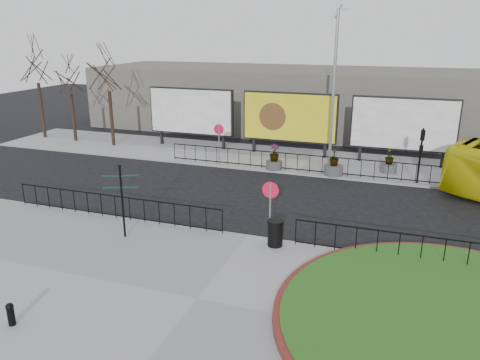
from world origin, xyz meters
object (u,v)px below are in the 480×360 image
at_px(bollard, 11,313).
at_px(planter_c, 389,164).
at_px(planter_b, 334,166).
at_px(billboard_mid, 289,118).
at_px(lamp_post, 334,88).
at_px(fingerpost_sign, 122,194).
at_px(planter_a, 274,160).
at_px(litter_bin, 275,233).

bearing_deg(bollard, planter_c, 63.90).
bearing_deg(planter_b, bollard, -110.10).
distance_m(billboard_mid, lamp_post, 4.23).
bearing_deg(fingerpost_sign, planter_a, 53.44).
height_order(lamp_post, planter_c, lamp_post).
height_order(planter_a, planter_b, planter_b).
relative_size(fingerpost_sign, planter_a, 1.99).
relative_size(fingerpost_sign, planter_b, 1.96).
distance_m(lamp_post, planter_b, 4.51).
bearing_deg(planter_c, fingerpost_sign, -126.71).
relative_size(litter_bin, planter_c, 0.74).
bearing_deg(planter_b, planter_c, 28.62).
distance_m(bollard, planter_a, 17.56).
height_order(litter_bin, planter_b, planter_b).
height_order(lamp_post, litter_bin, lamp_post).
relative_size(planter_a, planter_b, 0.98).
bearing_deg(billboard_mid, planter_b, -45.58).
bearing_deg(planter_c, bollard, -116.10).
xyz_separation_m(litter_bin, planter_a, (-2.78, 10.00, 0.03)).
distance_m(lamp_post, bollard, 20.28).
relative_size(bollard, planter_c, 0.49).
bearing_deg(litter_bin, planter_b, 85.86).
bearing_deg(planter_b, billboard_mid, 134.42).
bearing_deg(bollard, planter_a, 80.69).
relative_size(lamp_post, planter_a, 6.16).
xyz_separation_m(bollard, planter_b, (6.34, 17.33, 0.14)).
relative_size(billboard_mid, planter_c, 4.42).
distance_m(lamp_post, planter_c, 5.43).
relative_size(lamp_post, fingerpost_sign, 3.10).
height_order(bollard, planter_b, planter_b).
bearing_deg(billboard_mid, litter_bin, -78.44).
height_order(lamp_post, bollard, lamp_post).
xyz_separation_m(fingerpost_sign, bollard, (0.26, -6.14, -1.43)).
height_order(billboard_mid, bollard, billboard_mid).
distance_m(bollard, planter_b, 18.45).
distance_m(planter_a, planter_b, 3.50).
distance_m(fingerpost_sign, bollard, 6.31).
bearing_deg(planter_a, litter_bin, -74.48).
height_order(billboard_mid, lamp_post, lamp_post).
height_order(billboard_mid, planter_a, billboard_mid).
relative_size(billboard_mid, fingerpost_sign, 2.08).
distance_m(billboard_mid, bollard, 21.20).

